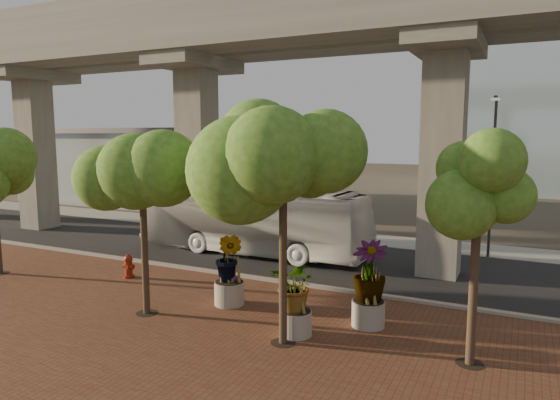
% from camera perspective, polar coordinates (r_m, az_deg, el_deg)
% --- Properties ---
extents(ground, '(160.00, 160.00, 0.00)m').
position_cam_1_polar(ground, '(21.78, 0.80, -7.96)').
color(ground, '#383428').
rests_on(ground, ground).
extents(brick_plaza, '(70.00, 13.00, 0.06)m').
position_cam_1_polar(brick_plaza, '(15.31, -12.57, -14.85)').
color(brick_plaza, brown).
rests_on(brick_plaza, ground).
extents(asphalt_road, '(90.00, 8.00, 0.04)m').
position_cam_1_polar(asphalt_road, '(23.54, 2.90, -6.74)').
color(asphalt_road, black).
rests_on(asphalt_road, ground).
extents(curb_strip, '(70.00, 0.25, 0.16)m').
position_cam_1_polar(curb_strip, '(20.04, -1.68, -9.11)').
color(curb_strip, gray).
rests_on(curb_strip, ground).
extents(far_sidewalk, '(90.00, 3.00, 0.06)m').
position_cam_1_polar(far_sidewalk, '(28.55, 7.27, -4.23)').
color(far_sidewalk, gray).
rests_on(far_sidewalk, ground).
extents(transit_viaduct, '(72.00, 5.60, 12.40)m').
position_cam_1_polar(transit_viaduct, '(22.87, 3.02, 11.20)').
color(transit_viaduct, gray).
rests_on(transit_viaduct, ground).
extents(station_pavilion, '(23.00, 13.00, 6.30)m').
position_cam_1_polar(station_pavilion, '(45.50, -13.52, 4.03)').
color(station_pavilion, silver).
rests_on(station_pavilion, ground).
extents(transit_bus, '(11.89, 3.04, 3.30)m').
position_cam_1_polar(transit_bus, '(24.36, -3.32, -2.34)').
color(transit_bus, silver).
rests_on(transit_bus, ground).
extents(fire_hydrant, '(0.49, 0.44, 0.98)m').
position_cam_1_polar(fire_hydrant, '(21.21, -16.92, -7.23)').
color(fire_hydrant, maroon).
rests_on(fire_hydrant, ground).
extents(planter_front, '(2.06, 2.06, 2.26)m').
position_cam_1_polar(planter_front, '(14.45, 1.83, -10.12)').
color(planter_front, '#A7A097').
rests_on(planter_front, ground).
extents(planter_right, '(2.44, 2.44, 2.61)m').
position_cam_1_polar(planter_right, '(15.28, 10.15, -8.45)').
color(planter_right, '#9C978D').
rests_on(planter_right, ground).
extents(planter_left, '(2.25, 2.25, 2.48)m').
position_cam_1_polar(planter_left, '(17.01, -5.86, -6.98)').
color(planter_left, '#ADA69C').
rests_on(planter_left, ground).
extents(street_tree_near_west, '(3.78, 3.78, 6.35)m').
position_cam_1_polar(street_tree_near_west, '(16.17, -15.52, 3.19)').
color(street_tree_near_west, '#4F3D2D').
rests_on(street_tree_near_west, ground).
extents(street_tree_near_east, '(4.34, 4.34, 7.41)m').
position_cam_1_polar(street_tree_near_east, '(13.22, 0.36, 6.05)').
color(street_tree_near_east, '#4F3D2D').
rests_on(street_tree_near_east, ground).
extents(street_tree_far_east, '(2.97, 2.97, 5.94)m').
position_cam_1_polar(street_tree_far_east, '(12.91, 21.78, 1.67)').
color(street_tree_far_east, '#4F3D2D').
rests_on(street_tree_far_east, ground).
extents(streetlamp_west, '(0.44, 1.27, 8.80)m').
position_cam_1_polar(streetlamp_west, '(29.69, -8.78, 6.11)').
color(streetlamp_west, '#2A292E').
rests_on(streetlamp_west, ground).
extents(streetlamp_east, '(0.37, 1.08, 7.47)m').
position_cam_1_polar(streetlamp_east, '(25.04, 23.14, 3.59)').
color(streetlamp_east, '#323237').
rests_on(streetlamp_east, ground).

